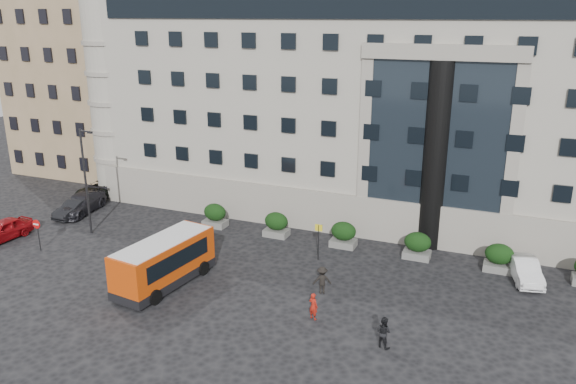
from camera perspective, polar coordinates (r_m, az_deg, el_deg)
name	(u,v)px	position (r m, az deg, el deg)	size (l,w,h in m)	color
ground	(210,276)	(36.22, -7.94, -8.47)	(120.00, 120.00, 0.00)	black
civic_building	(389,94)	(51.49, 10.19, 9.77)	(44.00, 24.00, 18.00)	#A49F91
entrance_column	(436,157)	(39.59, 14.76, 3.43)	(1.80, 1.80, 13.00)	black
apartment_near	(102,72)	(63.19, -18.38, 11.50)	(14.00, 14.00, 20.00)	#89724F
apartment_far	(173,51)	(79.27, -11.57, 13.84)	(13.00, 13.00, 22.00)	#81674B
hedge_a	(215,215)	(43.92, -7.43, -2.34)	(1.80, 1.26, 1.84)	#5E5E5C
hedge_b	(276,224)	(41.71, -1.20, -3.29)	(1.80, 1.26, 1.84)	#5E5E5C
hedge_c	(344,234)	(40.05, 5.66, -4.29)	(1.80, 1.26, 1.84)	#5E5E5C
hedge_d	(417,245)	(39.02, 13.01, -5.29)	(1.80, 1.26, 1.84)	#5E5E5C
hedge_e	(499,257)	(38.67, 20.65, -6.24)	(1.80, 1.26, 1.84)	#5E5E5C
street_lamp	(86,178)	(43.74, -19.85, 1.38)	(1.16, 0.18, 8.00)	#262628
bus_stop_sign	(319,236)	(37.53, 3.13, -4.46)	(0.50, 0.08, 2.52)	#262628
no_entry_sign	(37,229)	(42.57, -24.12, -3.43)	(0.64, 0.16, 2.32)	#262628
minibus	(164,260)	(35.02, -12.48, -6.80)	(3.32, 7.20, 2.90)	#C83D09
red_truck	(151,159)	(59.39, -13.77, 3.24)	(2.74, 5.66, 3.02)	maroon
parked_car_a	(2,230)	(46.02, -27.04, -3.48)	(1.81, 4.51, 1.54)	#9B0B10
parked_car_b	(75,208)	(49.09, -20.79, -1.52)	(1.43, 4.11, 1.35)	black
parked_car_c	(81,203)	(49.71, -20.27, -1.10)	(2.19, 5.40, 1.57)	black
parked_car_d	(103,189)	(53.23, -18.32, 0.29)	(2.52, 5.47, 1.52)	black
white_taxi	(525,270)	(38.06, 22.94, -7.30)	(1.46, 4.19, 1.38)	white
pedestrian_a	(313,306)	(30.96, 2.59, -11.51)	(0.56, 0.37, 1.54)	#A21B10
pedestrian_b	(383,332)	(28.99, 9.67, -13.85)	(0.80, 0.62, 1.65)	black
pedestrian_c	(322,280)	(33.56, 3.49, -8.92)	(1.09, 0.63, 1.69)	black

